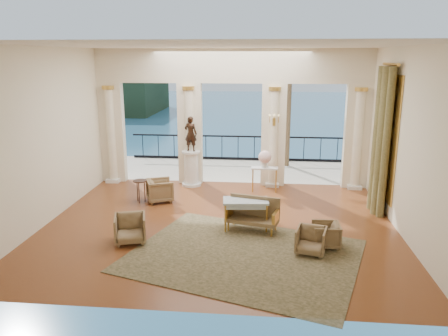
# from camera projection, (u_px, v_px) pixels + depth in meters

# --- Properties ---
(floor) EXTENTS (9.00, 9.00, 0.00)m
(floor) POSITION_uv_depth(u_px,v_px,m) (219.00, 225.00, 11.33)
(floor) COLOR #4F2512
(floor) RESTS_ON ground
(room_walls) EXTENTS (9.00, 9.00, 9.00)m
(room_walls) POSITION_uv_depth(u_px,v_px,m) (213.00, 121.00, 9.53)
(room_walls) COLOR white
(room_walls) RESTS_ON ground
(arcade) EXTENTS (9.00, 0.56, 4.50)m
(arcade) POSITION_uv_depth(u_px,v_px,m) (231.00, 108.00, 14.36)
(arcade) COLOR #FBEFCA
(arcade) RESTS_ON ground
(terrace) EXTENTS (10.00, 3.60, 0.10)m
(terrace) POSITION_uv_depth(u_px,v_px,m) (235.00, 170.00, 16.93)
(terrace) COLOR beige
(terrace) RESTS_ON ground
(balustrade) EXTENTS (9.00, 0.06, 1.03)m
(balustrade) POSITION_uv_depth(u_px,v_px,m) (238.00, 150.00, 18.35)
(balustrade) COLOR black
(balustrade) RESTS_ON terrace
(palm_tree) EXTENTS (2.00, 2.00, 4.50)m
(palm_tree) POSITION_uv_depth(u_px,v_px,m) (290.00, 60.00, 16.48)
(palm_tree) COLOR #4C3823
(palm_tree) RESTS_ON terrace
(headland) EXTENTS (22.00, 18.00, 6.00)m
(headland) POSITION_uv_depth(u_px,v_px,m) (101.00, 95.00, 82.34)
(headland) COLOR black
(headland) RESTS_ON sea
(sea) EXTENTS (160.00, 160.00, 0.00)m
(sea) POSITION_uv_depth(u_px,v_px,m) (259.00, 121.00, 70.65)
(sea) COLOR #226086
(sea) RESTS_ON ground
(curtain) EXTENTS (0.33, 1.40, 4.09)m
(curtain) POSITION_uv_depth(u_px,v_px,m) (381.00, 141.00, 11.87)
(curtain) COLOR brown
(curtain) RESTS_ON ground
(window_frame) EXTENTS (0.04, 1.60, 3.40)m
(window_frame) POSITION_uv_depth(u_px,v_px,m) (389.00, 138.00, 11.83)
(window_frame) COLOR gold
(window_frame) RESTS_ON room_walls
(wall_sconce) EXTENTS (0.30, 0.11, 0.33)m
(wall_sconce) POSITION_uv_depth(u_px,v_px,m) (274.00, 121.00, 14.02)
(wall_sconce) COLOR gold
(wall_sconce) RESTS_ON arcade
(rug) EXTENTS (5.71, 5.02, 0.02)m
(rug) POSITION_uv_depth(u_px,v_px,m) (244.00, 255.00, 9.59)
(rug) COLOR #292E18
(rug) RESTS_ON ground
(armchair_a) EXTENTS (0.87, 0.84, 0.73)m
(armchair_a) POSITION_uv_depth(u_px,v_px,m) (130.00, 227.00, 10.23)
(armchair_a) COLOR #43321D
(armchair_a) RESTS_ON ground
(armchair_b) EXTENTS (0.76, 0.73, 0.65)m
(armchair_b) POSITION_uv_depth(u_px,v_px,m) (311.00, 239.00, 9.65)
(armchair_b) COLOR #43321D
(armchair_b) RESTS_ON ground
(armchair_c) EXTENTS (0.58, 0.61, 0.63)m
(armchair_c) POSITION_uv_depth(u_px,v_px,m) (326.00, 234.00, 9.99)
(armchair_c) COLOR #43321D
(armchair_c) RESTS_ON ground
(armchair_d) EXTENTS (0.91, 0.94, 0.75)m
(armchair_d) POSITION_uv_depth(u_px,v_px,m) (160.00, 189.00, 13.11)
(armchair_d) COLOR #43321D
(armchair_d) RESTS_ON ground
(settee) EXTENTS (1.38, 0.85, 0.85)m
(settee) POSITION_uv_depth(u_px,v_px,m) (253.00, 214.00, 10.93)
(settee) COLOR #43321D
(settee) RESTS_ON ground
(game_table) EXTENTS (1.18, 0.72, 0.77)m
(game_table) POSITION_uv_depth(u_px,v_px,m) (246.00, 203.00, 10.93)
(game_table) COLOR #92A6B6
(game_table) RESTS_ON ground
(pedestal) EXTENTS (0.65, 0.65, 1.19)m
(pedestal) POSITION_uv_depth(u_px,v_px,m) (191.00, 169.00, 14.68)
(pedestal) COLOR silver
(pedestal) RESTS_ON ground
(statue) EXTENTS (0.47, 0.35, 1.16)m
(statue) POSITION_uv_depth(u_px,v_px,m) (191.00, 134.00, 14.38)
(statue) COLOR black
(statue) RESTS_ON pedestal
(console_table) EXTENTS (0.84, 0.33, 0.80)m
(console_table) POSITION_uv_depth(u_px,v_px,m) (265.00, 172.00, 13.99)
(console_table) COLOR silver
(console_table) RESTS_ON ground
(urn) EXTENTS (0.41, 0.41, 0.55)m
(urn) POSITION_uv_depth(u_px,v_px,m) (265.00, 158.00, 13.88)
(urn) COLOR silver
(urn) RESTS_ON console_table
(side_table) EXTENTS (0.41, 0.41, 0.67)m
(side_table) POSITION_uv_depth(u_px,v_px,m) (140.00, 183.00, 13.01)
(side_table) COLOR black
(side_table) RESTS_ON ground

